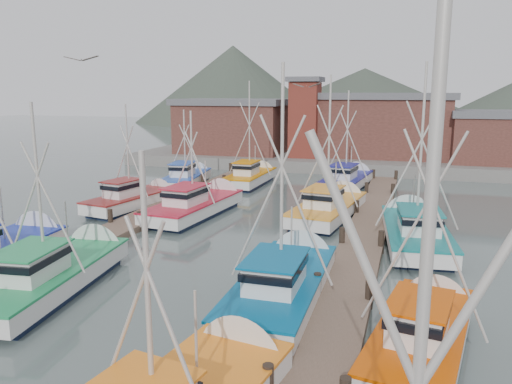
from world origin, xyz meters
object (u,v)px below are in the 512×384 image
(boat_12, at_px, (252,177))
(boat_4, at_px, (57,273))
(lookout_tower, at_px, (305,117))
(boat_8, at_px, (199,205))

(boat_12, bearing_deg, boat_4, -89.99)
(lookout_tower, xyz_separation_m, boat_8, (-2.31, -23.18, -4.87))
(lookout_tower, relative_size, boat_4, 0.87)
(lookout_tower, relative_size, boat_12, 0.87)
(lookout_tower, relative_size, boat_8, 0.86)
(boat_4, distance_m, boat_12, 25.65)
(lookout_tower, distance_m, boat_8, 23.80)
(boat_8, relative_size, boat_12, 1.01)
(lookout_tower, bearing_deg, boat_4, -94.29)
(boat_4, xyz_separation_m, boat_12, (0.38, 25.65, 0.01))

